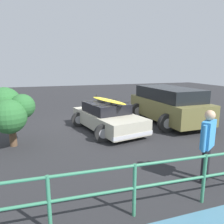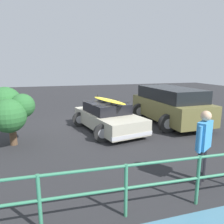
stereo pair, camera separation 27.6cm
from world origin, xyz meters
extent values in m
cube|color=#28282B|center=(0.00, 0.00, -0.01)|extent=(44.00, 44.00, 0.02)
cube|color=#B7B29E|center=(-0.33, 0.67, 0.49)|extent=(2.50, 4.23, 0.60)
cube|color=black|center=(-0.30, 0.51, 1.00)|extent=(1.87, 2.17, 0.43)
cube|color=silver|center=(-0.73, 2.57, 0.31)|extent=(1.74, 0.46, 0.14)
cube|color=silver|center=(0.07, -1.23, 0.31)|extent=(1.74, 0.46, 0.14)
cylinder|color=black|center=(-1.44, 1.69, 0.34)|extent=(0.68, 0.18, 0.68)
cylinder|color=#99999E|center=(-1.44, 1.69, 0.34)|extent=(0.37, 0.19, 0.37)
cylinder|color=black|center=(0.27, 2.05, 0.34)|extent=(0.68, 0.18, 0.68)
cylinder|color=#99999E|center=(0.27, 2.05, 0.34)|extent=(0.37, 0.19, 0.37)
cylinder|color=black|center=(-0.94, -0.71, 0.34)|extent=(0.68, 0.18, 0.68)
cylinder|color=#99999E|center=(-0.94, -0.71, 0.34)|extent=(0.37, 0.19, 0.37)
cylinder|color=black|center=(0.78, -0.35, 0.34)|extent=(0.68, 0.18, 0.68)
cylinder|color=#99999E|center=(0.78, -0.35, 0.34)|extent=(0.37, 0.19, 0.37)
cylinder|color=black|center=(-0.41, 1.03, 1.26)|extent=(1.77, 0.40, 0.03)
cylinder|color=black|center=(-0.19, 0.00, 1.26)|extent=(1.77, 0.40, 0.03)
ellipsoid|color=yellow|center=(-0.40, 0.52, 1.32)|extent=(1.11, 2.62, 0.09)
cone|color=black|center=(-0.13, -0.48, 1.43)|extent=(0.10, 0.10, 0.14)
cube|color=brown|center=(-3.62, 0.29, 0.72)|extent=(2.10, 4.68, 0.92)
cube|color=black|center=(-3.62, 0.29, 1.47)|extent=(1.91, 3.66, 0.58)
cylinder|color=black|center=(-3.53, -2.12, 0.82)|extent=(0.73, 0.21, 0.72)
cylinder|color=black|center=(-4.65, 1.64, 0.40)|extent=(0.80, 0.22, 0.80)
cylinder|color=#99999E|center=(-4.65, 1.64, 0.40)|extent=(0.44, 0.23, 0.44)
cylinder|color=black|center=(-2.68, 1.71, 0.40)|extent=(0.80, 0.22, 0.80)
cylinder|color=#99999E|center=(-2.68, 1.71, 0.40)|extent=(0.44, 0.23, 0.44)
cylinder|color=black|center=(-4.56, -1.13, 0.40)|extent=(0.80, 0.22, 0.80)
cylinder|color=#99999E|center=(-4.56, -1.13, 0.40)|extent=(0.44, 0.23, 0.44)
cylinder|color=black|center=(-2.58, -1.06, 0.40)|extent=(0.80, 0.22, 0.80)
cylinder|color=#99999E|center=(-2.58, -1.06, 0.40)|extent=(0.44, 0.23, 0.44)
cylinder|color=black|center=(-1.41, 5.55, 0.44)|extent=(0.13, 0.13, 0.89)
cylinder|color=black|center=(-1.21, 5.68, 0.44)|extent=(0.13, 0.13, 0.89)
cube|color=#3D8ED1|center=(-1.31, 5.61, 1.22)|extent=(0.55, 0.45, 0.67)
sphere|color=#D6A884|center=(-1.31, 5.61, 1.69)|extent=(0.24, 0.24, 0.24)
cylinder|color=#3D8ED1|center=(-1.57, 5.45, 1.19)|extent=(0.09, 0.09, 0.63)
cylinder|color=#3D8ED1|center=(-1.05, 5.78, 1.19)|extent=(0.09, 0.09, 0.63)
cylinder|color=#387F5B|center=(-0.66, 6.30, 0.53)|extent=(0.07, 0.07, 1.07)
cylinder|color=#387F5B|center=(0.87, 6.24, 0.53)|extent=(0.07, 0.07, 1.07)
cylinder|color=#387F5B|center=(2.41, 6.18, 0.53)|extent=(0.07, 0.07, 1.07)
cylinder|color=brown|center=(3.45, 1.46, 0.23)|extent=(0.25, 0.25, 0.47)
sphere|color=#2D6B33|center=(3.04, 1.54, 1.44)|extent=(0.86, 0.86, 0.86)
sphere|color=#2D6B33|center=(3.46, 1.86, 1.17)|extent=(1.15, 1.15, 1.15)
sphere|color=#2D6B33|center=(3.65, 1.18, 1.51)|extent=(1.15, 1.15, 1.15)
camera|label=1|loc=(2.42, 9.60, 2.82)|focal=35.00mm
camera|label=2|loc=(2.16, 9.69, 2.82)|focal=35.00mm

